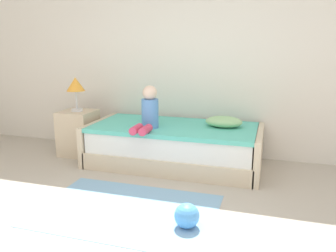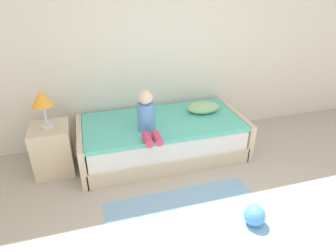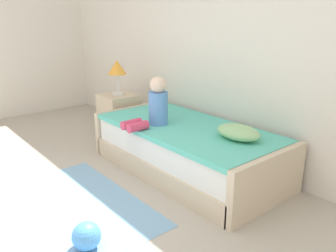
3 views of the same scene
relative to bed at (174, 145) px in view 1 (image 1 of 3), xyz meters
The scene contains 8 objects.
wall_rear 1.36m from the bed, 72.41° to the left, with size 7.20×0.10×2.90m, color silver.
bed is the anchor object (origin of this frame).
nightstand 1.35m from the bed, behind, with size 0.44×0.44×0.60m, color beige.
table_lamp 1.52m from the bed, behind, with size 0.24×0.24×0.45m.
child_figure 0.57m from the bed, 136.85° to the right, with size 0.20×0.51×0.50m.
pillow 0.68m from the bed, ahead, with size 0.44×0.30×0.13m, color #99CC8C.
toy_ball 1.53m from the bed, 69.92° to the right, with size 0.21×0.21×0.21m, color #4C99E5.
area_rug 1.32m from the bed, 93.08° to the right, with size 1.60×1.10×0.01m, color #7AA8CC.
Camera 1 is at (0.92, -1.88, 1.46)m, focal length 36.33 mm.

